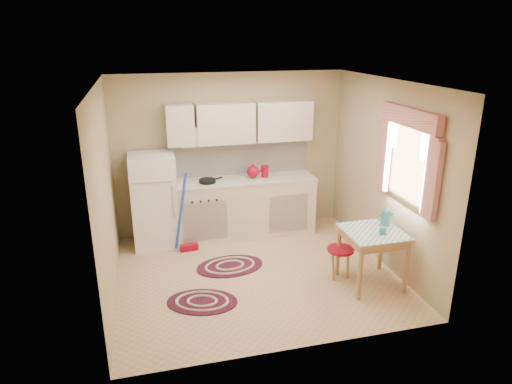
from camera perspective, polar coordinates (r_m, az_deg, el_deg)
room_shell at (r=5.86m, az=0.87°, el=4.96°), size 3.64×3.60×2.52m
fridge at (r=6.90m, az=-12.61°, el=-1.08°), size 0.65×0.60×1.40m
broom at (r=6.63m, az=-8.58°, el=-2.59°), size 0.29×0.15×1.20m
base_cabinets at (r=7.19m, az=-1.74°, el=-2.00°), size 2.25×0.60×0.88m
countertop at (r=7.03m, az=-1.78°, el=1.50°), size 2.27×0.62×0.04m
frying_pan at (r=6.88m, az=-6.10°, el=1.38°), size 0.34×0.34×0.05m
red_kettle at (r=7.03m, az=-0.40°, el=2.57°), size 0.22×0.20×0.21m
red_canister at (r=7.09m, az=1.12°, el=2.49°), size 0.13×0.13×0.16m
table at (r=5.99m, az=14.21°, el=-7.98°), size 0.72×0.72×0.72m
stool at (r=6.11m, az=10.43°, el=-8.71°), size 0.42×0.42×0.42m
coffee_pot at (r=5.98m, az=15.91°, el=-2.87°), size 0.18×0.17×0.29m
mug at (r=5.77m, az=15.57°, el=-4.68°), size 0.10×0.10×0.10m
rug_center at (r=6.37m, az=-3.28°, el=-9.22°), size 0.97×0.69×0.02m
rug_left at (r=5.63m, az=-6.74°, el=-13.47°), size 0.97×0.78×0.02m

